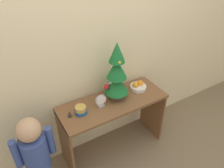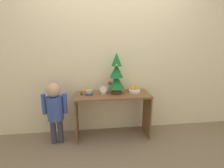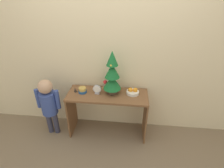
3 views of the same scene
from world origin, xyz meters
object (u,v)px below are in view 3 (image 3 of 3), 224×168
Objects in this scene: singing_bowl at (82,90)px; desk_clock at (97,90)px; mini_tree at (112,75)px; fruit_bowl at (133,92)px; figurine at (75,90)px; child_figure at (48,102)px.

singing_bowl is 0.21m from desk_clock.
fruit_bowl is at bearing 2.35° from mini_tree.
singing_bowl is at bearing -175.28° from mini_tree.
figurine is 0.43m from child_figure.
figurine is 0.07× the size of child_figure.
mini_tree reaches higher than desk_clock.
mini_tree is 3.52× the size of fruit_bowl.
singing_bowl is at bearing -4.51° from figurine.
desk_clock is (-0.21, -0.04, -0.22)m from mini_tree.
singing_bowl is at bearing 11.56° from child_figure.
child_figure reaches higher than desk_clock.
figurine is at bearing 176.66° from desk_clock.
fruit_bowl is 0.71m from singing_bowl.
desk_clock reaches higher than singing_bowl.
desk_clock is 2.00× the size of figurine.
mini_tree reaches higher than child_figure.
desk_clock is at bearing -3.34° from figurine.
child_figure is at bearing -173.02° from fruit_bowl.
mini_tree is 0.38m from fruit_bowl.
fruit_bowl is at bearing 6.98° from child_figure.
figurine is at bearing -177.18° from mini_tree.
desk_clock is at bearing -173.49° from fruit_bowl.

